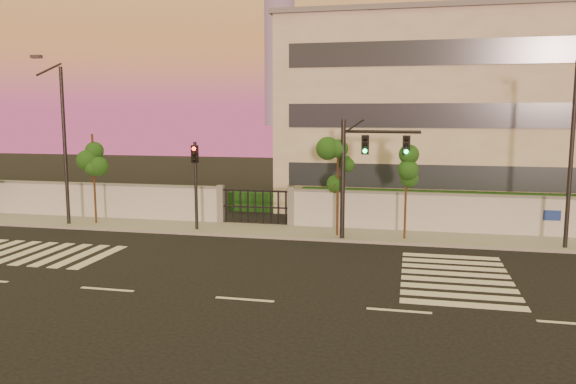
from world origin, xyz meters
name	(u,v)px	position (x,y,z in m)	size (l,w,h in m)	color
ground	(245,300)	(0.00, 0.00, 0.00)	(120.00, 120.00, 0.00)	black
sidewalk	(304,233)	(0.00, 10.50, 0.07)	(60.00, 3.00, 0.15)	gray
perimeter_wall	(311,209)	(0.10, 12.00, 1.07)	(60.00, 0.36, 2.20)	silver
hedge_row	(338,206)	(1.17, 14.74, 0.82)	(41.00, 4.25, 1.80)	#0F330F
institutional_building	(471,113)	(9.00, 21.99, 6.16)	(24.40, 12.40, 12.25)	#BCB39F
distant_skyscraper	(279,7)	(-65.00, 280.00, 61.98)	(16.00, 16.00, 118.00)	gray
road_markings	(234,267)	(-1.58, 3.76, 0.01)	(57.00, 7.62, 0.02)	silver
street_tree_c	(94,159)	(-11.59, 10.24, 3.69)	(1.46, 1.16, 5.02)	#382314
street_tree_d	(338,168)	(1.78, 9.96, 3.47)	(1.46, 1.17, 4.72)	#382314
street_tree_e	(407,166)	(5.05, 9.92, 3.64)	(1.42, 1.13, 4.95)	#382314
traffic_signal_main	(359,165)	(2.82, 9.31, 3.69)	(3.68, 0.72, 5.83)	black
traffic_signal_secondary	(195,175)	(-5.57, 9.81, 2.97)	(0.36, 0.35, 4.68)	black
streetlight_west	(62,137)	(-12.97, 9.56, 4.85)	(0.54, 2.16, 8.97)	black
streetlight_east	(573,145)	(12.09, 9.38, 4.74)	(0.52, 2.11, 8.78)	black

